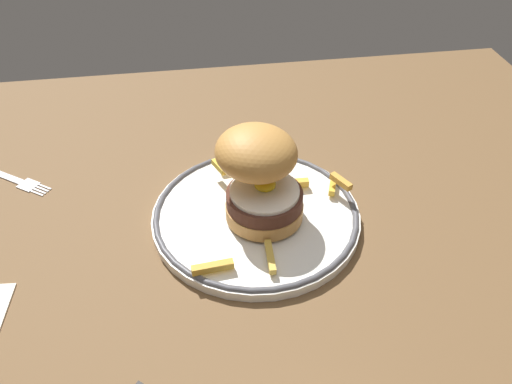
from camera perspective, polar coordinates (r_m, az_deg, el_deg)
ground_plane at (r=64.01cm, az=-1.92°, el=-7.09°), size 114.72×93.67×4.00cm
dinner_plate at (r=65.11cm, az=0.00°, el=-2.54°), size 26.03×26.03×1.60cm
burger at (r=61.09cm, az=0.41°, el=2.07°), size 11.78×12.41×11.31cm
fries_pile at (r=66.51cm, az=1.15°, el=0.22°), size 20.86×22.70×2.46cm
fork at (r=79.58cm, az=-25.40°, el=1.43°), size 12.50×9.52×0.36cm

